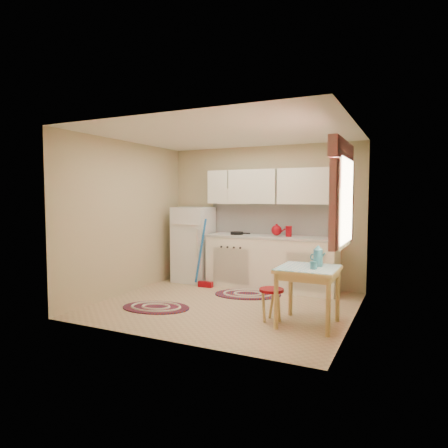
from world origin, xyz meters
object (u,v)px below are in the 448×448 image
at_px(fridge, 193,244).
at_px(table, 308,297).
at_px(base_cabinets, 271,263).
at_px(stool, 271,305).

bearing_deg(fridge, table, -32.37).
distance_m(base_cabinets, stool, 1.83).
bearing_deg(base_cabinets, fridge, -178.12).
bearing_deg(table, stool, -175.34).
bearing_deg(fridge, base_cabinets, 1.88).
bearing_deg(stool, fridge, 141.70).
xyz_separation_m(fridge, base_cabinets, (1.52, 0.05, -0.26)).
height_order(base_cabinets, table, base_cabinets).
height_order(fridge, table, fridge).
relative_size(fridge, base_cabinets, 0.62).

